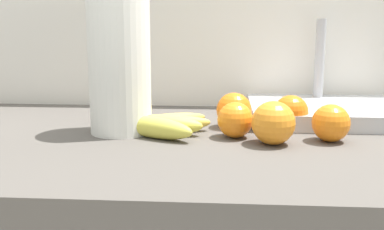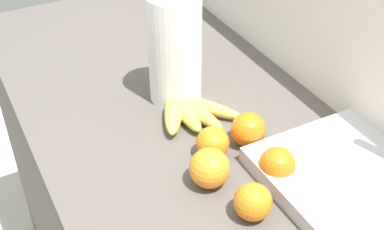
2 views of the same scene
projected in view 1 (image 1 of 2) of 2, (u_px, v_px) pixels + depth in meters
The scene contains 9 objects.
wall_back at pixel (251, 209), 1.27m from camera, with size 2.28×0.06×1.30m, color silver.
banana_bunch at pixel (159, 125), 0.89m from camera, with size 0.20×0.20×0.04m.
orange_back_right at pixel (291, 112), 0.93m from camera, with size 0.07×0.07×0.07m, color orange.
orange_front at pixel (273, 123), 0.81m from camera, with size 0.08×0.08×0.08m, color orange.
orange_right at pixel (234, 110), 0.94m from camera, with size 0.07×0.07×0.07m, color orange.
orange_far_right at pixel (331, 123), 0.83m from camera, with size 0.07×0.07×0.07m, color orange.
orange_center at pixel (235, 120), 0.86m from camera, with size 0.07×0.07×0.07m, color orange.
paper_towel_roll at pixel (120, 67), 0.88m from camera, with size 0.12×0.12×0.29m.
sink_basin at pixel (326, 110), 1.03m from camera, with size 0.34×0.29×0.22m.
Camera 1 is at (-0.08, -0.84, 1.16)m, focal length 42.68 mm.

